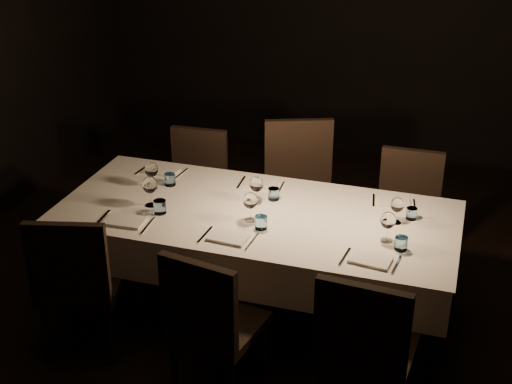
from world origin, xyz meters
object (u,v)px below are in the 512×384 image
(chair_far_left, at_px, (196,183))
(chair_far_center, at_px, (300,187))
(chair_near_center, at_px, (210,320))
(dining_table, at_px, (256,222))
(chair_far_right, at_px, (407,209))
(chair_near_left, at_px, (77,280))
(chair_near_right, at_px, (365,347))

(chair_far_left, distance_m, chair_far_center, 0.82)
(chair_near_center, height_order, chair_far_left, chair_near_center)
(chair_near_center, relative_size, chair_far_left, 1.03)
(dining_table, height_order, chair_far_left, chair_far_left)
(chair_near_center, distance_m, chair_far_right, 1.89)
(chair_near_left, height_order, chair_far_right, chair_near_left)
(chair_near_left, xyz_separation_m, chair_far_center, (0.96, 1.55, 0.04))
(chair_far_center, bearing_deg, chair_far_right, -19.97)
(chair_far_right, bearing_deg, chair_far_left, -178.37)
(chair_near_right, distance_m, chair_far_left, 2.28)
(dining_table, height_order, chair_near_right, chair_near_right)
(dining_table, bearing_deg, chair_far_center, 84.53)
(chair_far_center, bearing_deg, chair_near_right, -86.15)
(dining_table, distance_m, chair_far_center, 0.83)
(chair_near_right, xyz_separation_m, chair_far_right, (0.01, 1.69, -0.03))
(chair_far_center, bearing_deg, chair_near_left, -142.61)
(chair_near_left, distance_m, chair_far_right, 2.35)
(chair_far_left, bearing_deg, dining_table, -49.45)
(chair_near_right, bearing_deg, chair_near_center, 3.93)
(chair_near_left, relative_size, chair_far_right, 1.05)
(chair_near_left, height_order, chair_far_center, chair_far_center)
(chair_near_left, relative_size, chair_near_center, 1.03)
(chair_near_center, relative_size, chair_near_right, 0.96)
(chair_near_center, bearing_deg, chair_near_left, 2.63)
(chair_near_right, xyz_separation_m, chair_far_left, (-1.59, 1.64, -0.03))
(chair_far_center, bearing_deg, dining_table, -116.42)
(chair_far_left, bearing_deg, chair_near_left, -98.18)
(chair_far_center, bearing_deg, chair_near_center, -113.29)
(chair_far_left, distance_m, chair_far_right, 1.61)
(chair_near_left, xyz_separation_m, chair_far_left, (0.14, 1.52, -0.03))
(chair_near_center, xyz_separation_m, chair_far_left, (-0.75, 1.63, -0.01))
(chair_near_right, relative_size, chair_far_right, 1.07)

